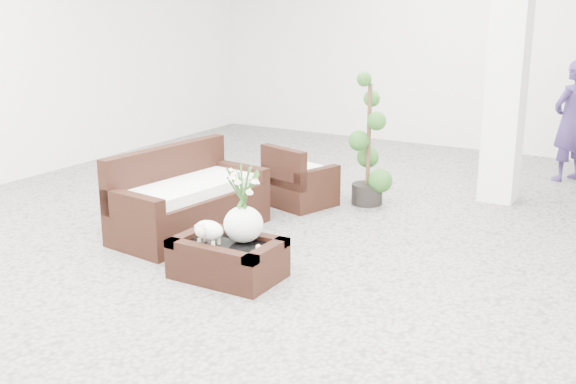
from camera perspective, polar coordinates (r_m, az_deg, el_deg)
The scene contains 10 objects.
ground at distance 6.78m, azimuth 0.43°, elevation -4.86°, with size 11.00×11.00×0.00m, color gray.
column at distance 8.56m, azimuth 17.30°, elevation 10.75°, with size 0.40×0.40×3.50m, color white.
coffee_table at distance 6.17m, azimuth -4.83°, elevation -5.45°, with size 0.90×0.60×0.31m, color black.
sheep_figurine at distance 6.08m, azimuth -6.35°, elevation -3.22°, with size 0.28×0.23×0.21m, color white.
planter_narcissus at distance 6.02m, azimuth -3.62°, elevation -0.39°, with size 0.44×0.44×0.80m, color white, non-canonical shape.
tealight at distance 5.97m, azimuth -2.39°, elevation -4.39°, with size 0.04×0.04×0.03m, color white.
armchair at distance 8.20m, azimuth 1.01°, elevation 1.36°, with size 0.67×0.64×0.71m, color black.
loveseat at distance 7.26m, azimuth -7.88°, elevation -0.03°, with size 1.62×0.78×0.87m, color black.
topiary at distance 8.20m, azimuth 6.47°, elevation 4.10°, with size 0.40×0.40×1.50m, color #224B18, non-canonical shape.
shopper at distance 9.92m, azimuth 21.69°, elevation 5.29°, with size 0.57×0.38×1.57m, color #382859.
Camera 1 is at (3.17, -5.51, 2.36)m, focal length 44.47 mm.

